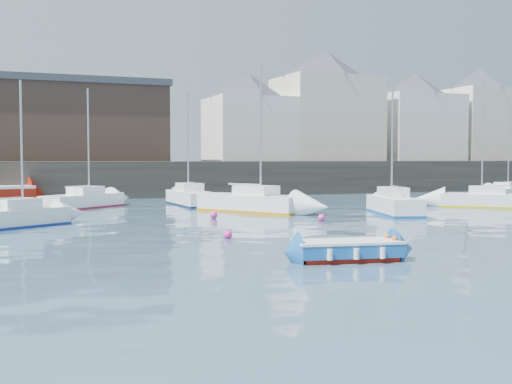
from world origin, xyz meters
name	(u,v)px	position (x,y,z in m)	size (l,w,h in m)	color
water	(383,252)	(0.00, 0.00, 0.00)	(220.00, 220.00, 0.00)	#2D4760
quay_wall	(156,179)	(0.00, 35.00, 1.50)	(90.00, 5.00, 3.00)	#28231E
land_strip	(120,175)	(0.00, 53.00, 1.40)	(90.00, 32.00, 2.80)	#28231E
bldg_east_a	(326,106)	(20.00, 42.00, 8.81)	(13.36, 13.36, 11.80)	beige
bldg_east_b	(415,117)	(31.00, 41.50, 7.87)	(11.88, 11.88, 9.95)	white
bldg_east_c	(480,115)	(40.00, 41.50, 8.37)	(11.14, 11.14, 10.95)	beige
bldg_east_d	(249,118)	(11.00, 41.50, 7.36)	(11.14, 11.14, 8.95)	white
warehouse	(73,122)	(-6.00, 43.00, 6.62)	(16.40, 10.40, 7.60)	#3D2D26
blue_dinghy	(347,249)	(-2.13, -1.21, 0.36)	(3.58, 2.06, 0.64)	#971507
sailboat_a	(13,217)	(-11.82, 13.22, 0.49)	(5.46, 4.24, 6.95)	white
sailboat_b	(252,202)	(1.85, 17.31, 0.58)	(5.56, 7.08, 8.95)	white
sailboat_c	(394,204)	(8.93, 12.65, 0.57)	(3.33, 5.95, 7.46)	white
sailboat_d	(491,200)	(17.88, 14.67, 0.51)	(6.37, 5.92, 8.42)	white
sailboat_f	(191,197)	(-0.13, 23.92, 0.56)	(2.11, 6.13, 7.91)	white
sailboat_h	(83,200)	(-7.35, 24.18, 0.51)	(5.89, 5.45, 7.84)	white
buoy_near	(228,239)	(-3.82, 5.50, 0.00)	(0.36, 0.36, 0.36)	#FF329C
buoy_mid	(321,221)	(3.08, 10.55, 0.00)	(0.38, 0.38, 0.38)	#FF329C
buoy_far	(214,218)	(-1.65, 14.06, 0.00)	(0.41, 0.41, 0.41)	#FF329C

